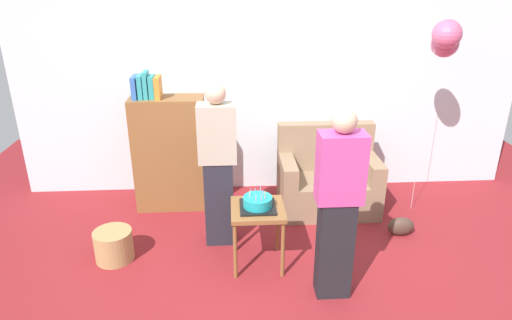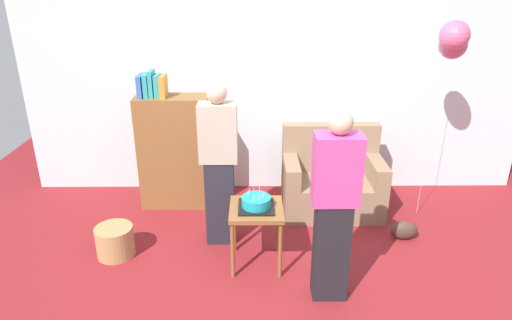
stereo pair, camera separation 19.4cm
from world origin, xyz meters
name	(u,v)px [view 1 (the left image)]	position (x,y,z in m)	size (l,w,h in m)	color
ground_plane	(289,284)	(0.00, 0.00, 0.00)	(8.00, 8.00, 0.00)	maroon
wall_back	(270,81)	(0.00, 2.05, 1.35)	(6.00, 0.10, 2.70)	silver
couch	(327,180)	(0.61, 1.40, 0.34)	(1.10, 0.70, 0.96)	#8C7054
bookshelf	(169,152)	(-1.18, 1.55, 0.68)	(0.80, 0.36, 1.58)	brown
side_table	(258,216)	(-0.26, 0.34, 0.50)	(0.48, 0.48, 0.59)	brown
birthday_cake	(258,203)	(-0.26, 0.34, 0.64)	(0.32, 0.32, 0.17)	black
person_blowing_candles	(218,166)	(-0.61, 0.75, 0.83)	(0.36, 0.22, 1.63)	#23232D
person_holding_cake	(338,206)	(0.35, -0.12, 0.83)	(0.36, 0.22, 1.63)	black
wicker_basket	(114,245)	(-1.62, 0.49, 0.15)	(0.36, 0.36, 0.30)	#A88451
handbag	(401,226)	(1.26, 0.74, 0.10)	(0.28, 0.14, 0.20)	#473328
balloon_bunch	(446,39)	(1.69, 1.28, 1.93)	(0.33, 0.40, 2.12)	silver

